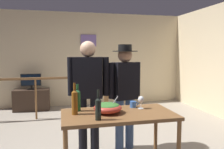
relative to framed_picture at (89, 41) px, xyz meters
The scene contains 15 objects.
ground_plane 3.46m from the framed_picture, 93.79° to the right, with size 7.84×7.84×0.00m, color #9E9384.
back_wall 0.57m from the framed_picture, 162.80° to the left, with size 6.03×0.10×2.62m, color beige.
framed_picture is the anchor object (origin of this frame).
stair_railing 1.85m from the framed_picture, 125.18° to the right, with size 3.32×0.10×1.00m.
tv_console 2.22m from the framed_picture, 169.34° to the right, with size 0.90×0.40×0.55m, color #38281E.
flat_screen_tv 1.89m from the framed_picture, 168.23° to the right, with size 0.50×0.12×0.41m.
serving_table 3.95m from the framed_picture, 91.68° to the right, with size 1.36×0.71×0.78m.
salad_bowl 3.89m from the framed_picture, 93.61° to the right, with size 0.34×0.34×0.20m.
wine_glass 3.78m from the framed_picture, 86.43° to the right, with size 0.08×0.08×0.17m.
wine_bottle_amber 3.89m from the framed_picture, 99.58° to the right, with size 0.07×0.07×0.37m.
wine_bottle_dark 4.13m from the framed_picture, 95.64° to the right, with size 0.07×0.07×0.33m.
wine_bottle_green 3.74m from the framed_picture, 99.26° to the right, with size 0.07×0.07×0.34m.
mug_blue 3.71m from the framed_picture, 87.58° to the right, with size 0.12×0.08×0.08m.
person_standing_left 3.23m from the framed_picture, 97.20° to the right, with size 0.59×0.31×1.67m.
person_standing_right 3.22m from the framed_picture, 86.88° to the right, with size 0.53×0.38×1.62m.
Camera 1 is at (-0.58, -3.38, 1.50)m, focal length 35.44 mm.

